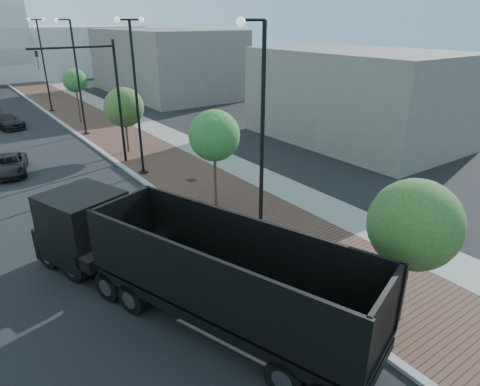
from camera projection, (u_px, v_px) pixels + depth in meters
sidewalk at (97, 118)px, 41.70m from camera, size 7.00×140.00×0.12m
concrete_strip at (123, 114)px, 43.15m from camera, size 2.40×140.00×0.13m
curb at (61, 122)px, 39.82m from camera, size 0.30×140.00×0.14m
dump_truck at (144, 256)px, 14.62m from camera, size 6.86×13.50×3.50m
white_sedan at (165, 255)px, 16.01m from camera, size 1.71×4.81×1.58m
dark_car_mid at (9, 165)px, 26.56m from camera, size 2.79×4.54×1.17m
dark_car_far at (5, 121)px, 37.76m from camera, size 3.15×4.92×1.33m
pedestrian at (209, 143)px, 29.97m from camera, size 0.72×0.52×1.86m
streetlight_1 at (260, 156)px, 15.90m from camera, size 1.44×0.56×9.21m
streetlight_2 at (137, 98)px, 24.79m from camera, size 1.72×0.56×9.28m
streetlight_3 at (77, 83)px, 33.93m from camera, size 1.44×0.56×9.21m
streetlight_4 at (44, 65)px, 42.82m from camera, size 1.72×0.56×9.28m
traffic_mast at (104, 90)px, 26.50m from camera, size 5.09×0.20×8.00m
tree_0 at (415, 224)px, 12.34m from camera, size 2.74×2.74×4.93m
tree_1 at (215, 136)px, 20.48m from camera, size 2.55×2.53×5.15m
tree_2 at (125, 107)px, 29.69m from camera, size 2.80×2.80×4.77m
tree_3 at (75, 80)px, 38.49m from camera, size 2.23×2.15×5.02m
commercial_block_ne at (164, 62)px, 54.41m from camera, size 12.00×22.00×8.00m
commercial_block_e at (356, 96)px, 33.14m from camera, size 10.00×16.00×7.00m
utility_cover_1 at (325, 258)px, 17.05m from camera, size 0.50×0.50×0.02m
utility_cover_2 at (192, 180)px, 25.31m from camera, size 0.50×0.50×0.02m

